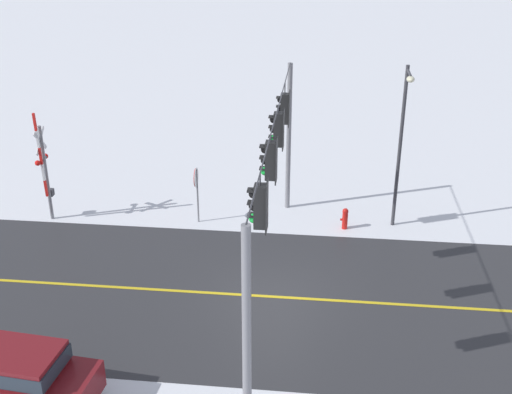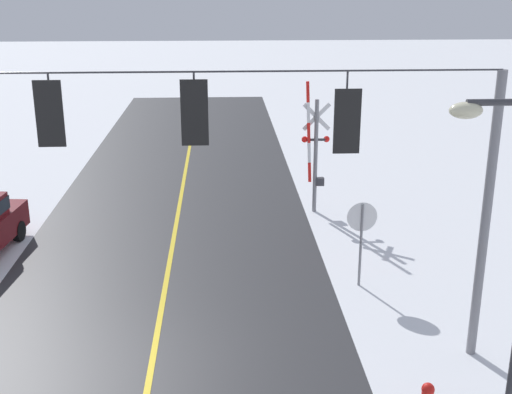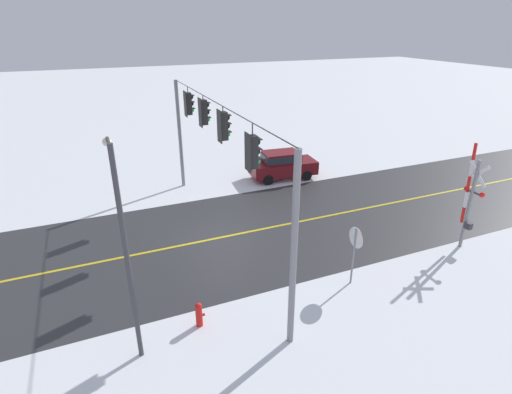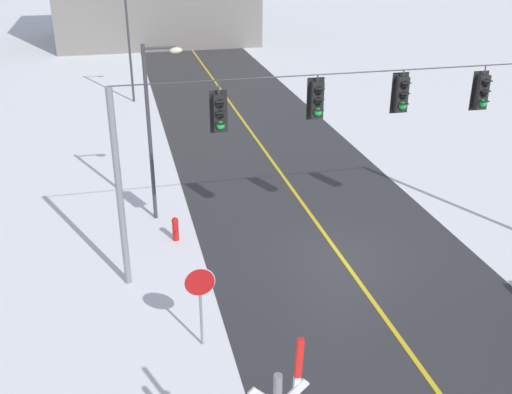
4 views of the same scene
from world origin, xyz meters
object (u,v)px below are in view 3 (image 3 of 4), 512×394
Objects in this scene: stop_sign at (355,243)px; parked_car_maroon at (282,164)px; fire_hydrant at (199,314)px; streetlamp_near at (123,236)px; railroad_crossing at (471,199)px.

stop_sign reaches higher than parked_car_maroon.
parked_car_maroon is 13.90m from fire_hydrant.
streetlamp_near is at bearing 137.58° from parked_car_maroon.
parked_car_maroon is 4.91× the size of fire_hydrant.
streetlamp_near is 7.39× the size of fire_hydrant.
stop_sign is at bearing 167.17° from parked_car_maroon.
railroad_crossing is 12.14m from fire_hydrant.
stop_sign is 6.09m from railroad_crossing.
railroad_crossing is 5.24× the size of fire_hydrant.
fire_hydrant is (-0.04, 5.94, -1.25)m from stop_sign.
parked_car_maroon is at bearing 18.52° from railroad_crossing.
railroad_crossing is 1.07× the size of parked_car_maroon.
parked_car_maroon is (10.99, -2.50, -0.76)m from stop_sign.
fire_hydrant is at bearing 92.14° from railroad_crossing.
parked_car_maroon reaches higher than fire_hydrant.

